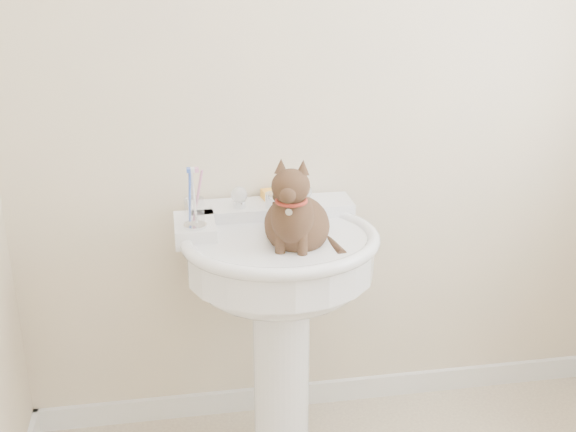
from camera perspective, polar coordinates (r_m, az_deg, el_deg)
name	(u,v)px	position (r m, az deg, el deg)	size (l,w,h in m)	color
wall_back	(333,84)	(2.44, 3.55, 10.37)	(2.20, 0.00, 2.50)	beige
baseboard_back	(326,391)	(2.91, 3.05, -13.67)	(2.20, 0.02, 0.09)	white
pedestal_sink	(280,280)	(2.31, -0.65, -5.05)	(0.64, 0.62, 0.87)	white
faucet	(273,195)	(2.36, -1.21, 1.65)	(0.28, 0.12, 0.14)	silver
soap_bar	(275,194)	(2.46, -1.01, 1.75)	(0.09, 0.06, 0.03)	#FFAC32
toothbrush_cup	(195,212)	(2.22, -7.39, 0.34)	(0.07, 0.07, 0.19)	silver
cat	(297,219)	(2.16, 0.71, -0.27)	(0.22, 0.27, 0.40)	#513222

